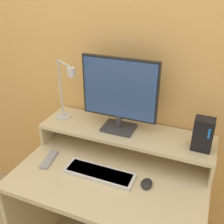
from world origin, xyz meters
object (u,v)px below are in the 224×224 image
Objects in this scene: monitor at (119,94)px; router_dock at (203,134)px; keyboard at (99,173)px; mouse at (147,184)px; desk_lamp at (65,93)px; remote_control at (49,159)px.

monitor is 0.51m from router_dock.
keyboard is at bearing -92.55° from monitor.
router_dock is 0.60m from keyboard.
keyboard is at bearing -154.18° from router_dock.
router_dock is 0.40m from mouse.
monitor is 0.35m from desk_lamp.
router_dock is 0.47× the size of keyboard.
router_dock is at bearing -3.42° from monitor.
router_dock is at bearing 0.52° from desk_lamp.
mouse is (0.26, -0.26, -0.38)m from monitor.
desk_lamp reaches higher than remote_control.
monitor is 1.13× the size of keyboard.
remote_control is at bearing -141.91° from monitor.
remote_control is at bearing 179.88° from keyboard.
keyboard is 2.23× the size of remote_control.
monitor is at bearing 135.11° from mouse.
router_dock reaches higher than keyboard.
mouse is 0.46× the size of remote_control.
mouse is (-0.23, -0.23, -0.23)m from router_dock.
desk_lamp is 0.84m from router_dock.
mouse is at bearing 1.36° from remote_control.
keyboard is 0.33m from remote_control.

